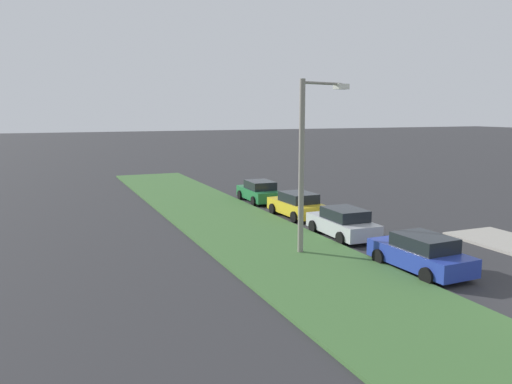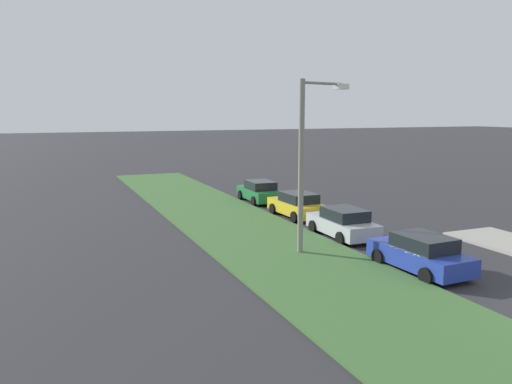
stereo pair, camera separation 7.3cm
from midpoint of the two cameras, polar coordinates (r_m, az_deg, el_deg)
grass_median at (r=22.58m, az=2.97°, el=-6.74°), size 60.00×6.00×0.12m
parked_car_blue at (r=21.02m, az=17.74°, el=-6.52°), size 4.37×2.15×1.47m
parked_car_silver at (r=25.68m, az=9.56°, el=-3.42°), size 4.33×2.08×1.47m
parked_car_yellow at (r=30.23m, az=4.53°, el=-1.45°), size 4.36×2.13×1.47m
parked_car_green at (r=35.14m, az=0.31°, el=0.05°), size 4.35×2.12×1.47m
streetlight at (r=22.06m, az=5.65°, el=4.29°), size 1.07×2.81×7.50m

